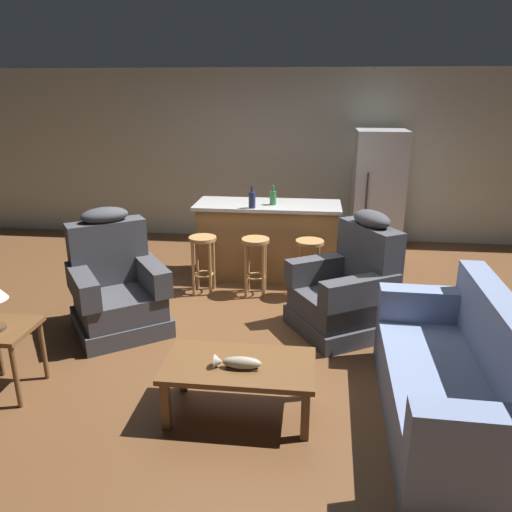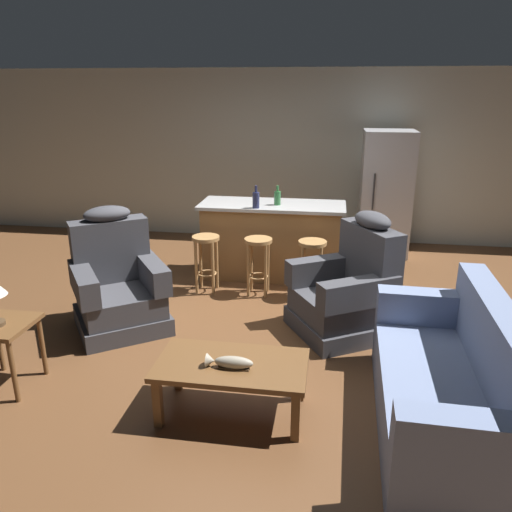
{
  "view_description": "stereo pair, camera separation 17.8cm",
  "coord_description": "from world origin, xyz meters",
  "px_view_note": "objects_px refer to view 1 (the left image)",
  "views": [
    {
      "loc": [
        0.56,
        -4.69,
        2.32
      ],
      "look_at": [
        0.02,
        -0.1,
        0.75
      ],
      "focal_mm": 35.0,
      "sensor_mm": 36.0,
      "label": 1
    },
    {
      "loc": [
        0.74,
        -4.67,
        2.32
      ],
      "look_at": [
        0.02,
        -0.1,
        0.75
      ],
      "focal_mm": 35.0,
      "sensor_mm": 36.0,
      "label": 2
    }
  ],
  "objects_px": {
    "bar_stool_left": "(203,254)",
    "fish_figurine": "(237,363)",
    "recliner_near_lamp": "(116,288)",
    "bar_stool_middle": "(256,256)",
    "end_table": "(2,339)",
    "recliner_near_island": "(348,290)",
    "bottle_tall_green": "(252,200)",
    "bottle_short_amber": "(273,197)",
    "kitchen_island": "(268,240)",
    "coffee_table": "(239,370)",
    "couch": "(458,382)",
    "bar_stool_right": "(309,258)",
    "refrigerator": "(378,193)"
  },
  "relations": [
    {
      "from": "recliner_near_lamp",
      "to": "recliner_near_island",
      "type": "distance_m",
      "value": 2.3
    },
    {
      "from": "recliner_near_lamp",
      "to": "bottle_short_amber",
      "type": "relative_size",
      "value": 5.05
    },
    {
      "from": "couch",
      "to": "bar_stool_middle",
      "type": "distance_m",
      "value": 2.8
    },
    {
      "from": "coffee_table",
      "to": "recliner_near_lamp",
      "type": "bearing_deg",
      "value": 138.5
    },
    {
      "from": "kitchen_island",
      "to": "refrigerator",
      "type": "distance_m",
      "value": 1.94
    },
    {
      "from": "coffee_table",
      "to": "fish_figurine",
      "type": "relative_size",
      "value": 3.24
    },
    {
      "from": "bar_stool_right",
      "to": "refrigerator",
      "type": "bearing_deg",
      "value": 62.85
    },
    {
      "from": "couch",
      "to": "bar_stool_right",
      "type": "xyz_separation_m",
      "value": [
        -1.08,
        2.22,
        0.13
      ]
    },
    {
      "from": "couch",
      "to": "recliner_near_island",
      "type": "height_order",
      "value": "recliner_near_island"
    },
    {
      "from": "end_table",
      "to": "refrigerator",
      "type": "relative_size",
      "value": 0.32
    },
    {
      "from": "kitchen_island",
      "to": "fish_figurine",
      "type": "bearing_deg",
      "value": -88.73
    },
    {
      "from": "coffee_table",
      "to": "recliner_near_island",
      "type": "height_order",
      "value": "recliner_near_island"
    },
    {
      "from": "recliner_near_island",
      "to": "refrigerator",
      "type": "height_order",
      "value": "refrigerator"
    },
    {
      "from": "couch",
      "to": "bar_stool_right",
      "type": "relative_size",
      "value": 2.82
    },
    {
      "from": "fish_figurine",
      "to": "bar_stool_left",
      "type": "bearing_deg",
      "value": 108.09
    },
    {
      "from": "bar_stool_middle",
      "to": "bottle_tall_green",
      "type": "xyz_separation_m",
      "value": [
        -0.08,
        0.37,
        0.58
      ]
    },
    {
      "from": "bar_stool_middle",
      "to": "bottle_tall_green",
      "type": "distance_m",
      "value": 0.69
    },
    {
      "from": "bar_stool_left",
      "to": "bottle_short_amber",
      "type": "height_order",
      "value": "bottle_short_amber"
    },
    {
      "from": "recliner_near_lamp",
      "to": "end_table",
      "type": "distance_m",
      "value": 1.27
    },
    {
      "from": "bar_stool_right",
      "to": "recliner_near_island",
      "type": "bearing_deg",
      "value": -63.28
    },
    {
      "from": "bar_stool_middle",
      "to": "bar_stool_left",
      "type": "bearing_deg",
      "value": 180.0
    },
    {
      "from": "bar_stool_left",
      "to": "end_table",
      "type": "bearing_deg",
      "value": -116.66
    },
    {
      "from": "recliner_near_island",
      "to": "bottle_tall_green",
      "type": "height_order",
      "value": "bottle_tall_green"
    },
    {
      "from": "bar_stool_middle",
      "to": "bottle_tall_green",
      "type": "height_order",
      "value": "bottle_tall_green"
    },
    {
      "from": "kitchen_island",
      "to": "bar_stool_right",
      "type": "relative_size",
      "value": 2.65
    },
    {
      "from": "refrigerator",
      "to": "bottle_tall_green",
      "type": "height_order",
      "value": "refrigerator"
    },
    {
      "from": "recliner_near_island",
      "to": "bottle_tall_green",
      "type": "distance_m",
      "value": 1.72
    },
    {
      "from": "bar_stool_left",
      "to": "recliner_near_island",
      "type": "bearing_deg",
      "value": -25.81
    },
    {
      "from": "kitchen_island",
      "to": "refrigerator",
      "type": "height_order",
      "value": "refrigerator"
    },
    {
      "from": "bar_stool_left",
      "to": "bar_stool_right",
      "type": "xyz_separation_m",
      "value": [
        1.24,
        0.0,
        0.0
      ]
    },
    {
      "from": "fish_figurine",
      "to": "end_table",
      "type": "xyz_separation_m",
      "value": [
        -1.87,
        0.14,
        -0.0
      ]
    },
    {
      "from": "coffee_table",
      "to": "recliner_near_island",
      "type": "distance_m",
      "value": 1.72
    },
    {
      "from": "fish_figurine",
      "to": "bar_stool_middle",
      "type": "xyz_separation_m",
      "value": [
        -0.15,
        2.34,
        0.01
      ]
    },
    {
      "from": "couch",
      "to": "recliner_near_lamp",
      "type": "xyz_separation_m",
      "value": [
        -2.98,
        1.21,
        0.08
      ]
    },
    {
      "from": "coffee_table",
      "to": "recliner_near_island",
      "type": "bearing_deg",
      "value": 59.75
    },
    {
      "from": "kitchen_island",
      "to": "bottle_tall_green",
      "type": "bearing_deg",
      "value": -122.14
    },
    {
      "from": "recliner_near_island",
      "to": "bar_stool_middle",
      "type": "relative_size",
      "value": 1.76
    },
    {
      "from": "coffee_table",
      "to": "recliner_near_lamp",
      "type": "height_order",
      "value": "recliner_near_lamp"
    },
    {
      "from": "end_table",
      "to": "bottle_tall_green",
      "type": "relative_size",
      "value": 2.07
    },
    {
      "from": "bar_stool_left",
      "to": "refrigerator",
      "type": "relative_size",
      "value": 0.39
    },
    {
      "from": "bar_stool_left",
      "to": "fish_figurine",
      "type": "bearing_deg",
      "value": -71.91
    },
    {
      "from": "bar_stool_middle",
      "to": "bottle_tall_green",
      "type": "relative_size",
      "value": 2.51
    },
    {
      "from": "couch",
      "to": "bar_stool_right",
      "type": "height_order",
      "value": "couch"
    },
    {
      "from": "refrigerator",
      "to": "bottle_tall_green",
      "type": "xyz_separation_m",
      "value": [
        -1.64,
        -1.46,
        0.17
      ]
    },
    {
      "from": "refrigerator",
      "to": "bar_stool_middle",
      "type": "bearing_deg",
      "value": -130.38
    },
    {
      "from": "bottle_short_amber",
      "to": "kitchen_island",
      "type": "bearing_deg",
      "value": 140.03
    },
    {
      "from": "bottle_short_amber",
      "to": "end_table",
      "type": "bearing_deg",
      "value": -123.99
    },
    {
      "from": "recliner_near_lamp",
      "to": "kitchen_island",
      "type": "height_order",
      "value": "recliner_near_lamp"
    },
    {
      "from": "recliner_near_lamp",
      "to": "bar_stool_middle",
      "type": "height_order",
      "value": "recliner_near_lamp"
    },
    {
      "from": "recliner_near_island",
      "to": "bar_stool_right",
      "type": "xyz_separation_m",
      "value": [
        -0.4,
        0.79,
        0.05
      ]
    }
  ]
}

